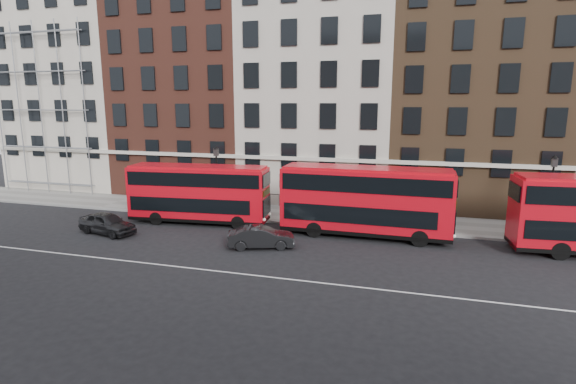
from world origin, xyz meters
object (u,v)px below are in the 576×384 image
(car_rear, at_px, (107,223))
(bus_b, at_px, (198,193))
(bus_c, at_px, (365,200))
(car_front, at_px, (261,237))

(car_rear, bearing_deg, bus_b, -35.82)
(bus_c, height_order, car_rear, bus_c)
(car_rear, height_order, car_front, car_rear)
(bus_b, distance_m, bus_c, 12.00)
(car_front, bearing_deg, car_rear, 70.89)
(bus_b, height_order, car_front, bus_b)
(bus_b, height_order, bus_c, bus_c)
(bus_c, bearing_deg, bus_b, -179.23)
(bus_b, distance_m, car_front, 7.69)
(bus_c, xyz_separation_m, car_rear, (-16.67, -4.20, -1.75))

